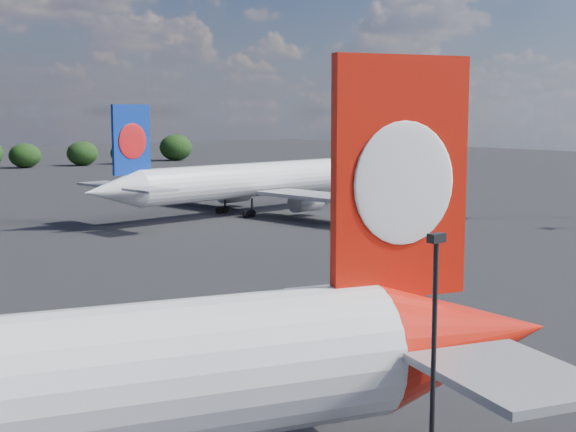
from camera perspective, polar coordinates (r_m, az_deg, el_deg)
china_southern_airliner at (r=112.98m, az=-3.46°, el=2.43°), size 47.21×44.96×15.40m
apron_lamp_post at (r=25.45m, az=10.26°, el=-11.97°), size 0.55×0.30×10.90m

